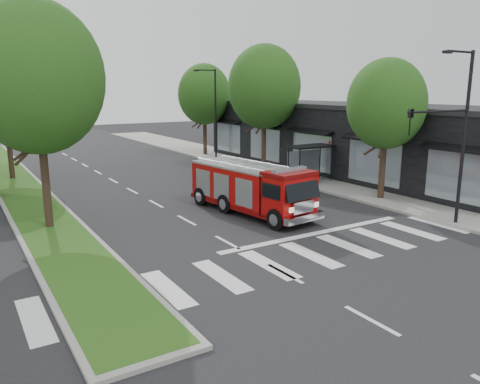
% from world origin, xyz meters
% --- Properties ---
extents(ground, '(140.00, 140.00, 0.00)m').
position_xyz_m(ground, '(0.00, 0.00, 0.00)').
color(ground, black).
rests_on(ground, ground).
extents(sidewalk_right, '(5.00, 80.00, 0.15)m').
position_xyz_m(sidewalk_right, '(12.50, 10.00, 0.07)').
color(sidewalk_right, gray).
rests_on(sidewalk_right, ground).
extents(median, '(3.00, 50.00, 0.15)m').
position_xyz_m(median, '(-6.00, 18.00, 0.08)').
color(median, gray).
rests_on(median, ground).
extents(storefront_row, '(8.00, 30.00, 5.00)m').
position_xyz_m(storefront_row, '(17.00, 10.00, 2.50)').
color(storefront_row, black).
rests_on(storefront_row, ground).
extents(bus_shelter, '(3.20, 1.60, 2.61)m').
position_xyz_m(bus_shelter, '(11.20, 8.15, 2.04)').
color(bus_shelter, black).
rests_on(bus_shelter, ground).
extents(tree_right_near, '(4.40, 4.40, 8.05)m').
position_xyz_m(tree_right_near, '(11.50, 2.00, 5.51)').
color(tree_right_near, black).
rests_on(tree_right_near, ground).
extents(tree_right_mid, '(5.60, 5.60, 9.72)m').
position_xyz_m(tree_right_mid, '(11.50, 14.00, 6.49)').
color(tree_right_mid, black).
rests_on(tree_right_mid, ground).
extents(tree_right_far, '(5.00, 5.00, 8.73)m').
position_xyz_m(tree_right_far, '(11.50, 24.00, 5.84)').
color(tree_right_far, black).
rests_on(tree_right_far, ground).
extents(tree_median_near, '(5.80, 5.80, 10.16)m').
position_xyz_m(tree_median_near, '(-6.00, 6.00, 6.81)').
color(tree_median_near, black).
rests_on(tree_median_near, ground).
extents(tree_median_far, '(5.60, 5.60, 9.72)m').
position_xyz_m(tree_median_far, '(-6.00, 20.00, 6.49)').
color(tree_median_far, black).
rests_on(tree_median_far, ground).
extents(streetlight_right_near, '(4.08, 0.22, 8.00)m').
position_xyz_m(streetlight_right_near, '(9.61, -3.50, 4.67)').
color(streetlight_right_near, black).
rests_on(streetlight_right_near, ground).
extents(streetlight_right_far, '(2.11, 0.20, 8.00)m').
position_xyz_m(streetlight_right_far, '(10.35, 20.00, 4.48)').
color(streetlight_right_far, black).
rests_on(streetlight_right_far, ground).
extents(fire_engine, '(3.34, 8.12, 2.73)m').
position_xyz_m(fire_engine, '(3.47, 3.54, 1.31)').
color(fire_engine, '#630505').
rests_on(fire_engine, ground).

